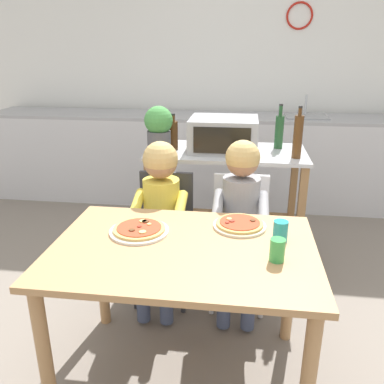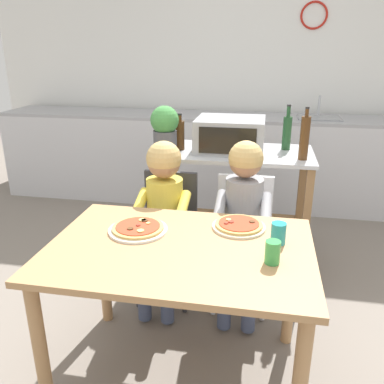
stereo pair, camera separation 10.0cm
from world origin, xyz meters
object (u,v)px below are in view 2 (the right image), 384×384
Objects in this scene: dining_chair_left at (168,227)px; child_in_grey_shirt at (243,209)px; child_in_yellow_shirt at (163,204)px; pizza_plate_cream at (239,225)px; bottle_tall_green_wine at (180,135)px; potted_herb_plant at (165,128)px; bottle_clear_vinegar at (305,138)px; bottle_dark_olive_oil at (287,132)px; drinking_cup_teal at (278,233)px; toaster_oven at (230,135)px; kitchen_island_cart at (232,190)px; pizza_plate_white at (138,229)px; dining_chair_right at (243,232)px; dining_table at (180,267)px; drinking_cup_green at (273,252)px.

child_in_grey_shirt reaches higher than dining_chair_left.
child_in_yellow_shirt is 0.59m from pizza_plate_cream.
dining_chair_left is 3.10× the size of pizza_plate_cream.
potted_herb_plant is (-0.07, -0.13, 0.07)m from bottle_tall_green_wine.
child_in_grey_shirt is (-0.35, -0.44, -0.34)m from bottle_clear_vinegar.
bottle_dark_olive_oil reaches higher than pizza_plate_cream.
drinking_cup_teal is at bearing -68.85° from child_in_grey_shirt.
toaster_oven is 0.45× the size of child_in_yellow_shirt.
bottle_clear_vinegar is at bearing -16.63° from kitchen_island_cart.
kitchen_island_cart is 0.69m from child_in_yellow_shirt.
pizza_plate_white is (-0.82, -0.91, -0.28)m from bottle_clear_vinegar.
dining_chair_right reaches higher than pizza_plate_cream.
kitchen_island_cart is at bearing 19.07° from potted_herb_plant.
kitchen_island_cart is 4.20× the size of pizza_plate_cream.
dining_chair_left is at bearing 90.00° from child_in_yellow_shirt.
dining_chair_right is 0.53m from child_in_yellow_shirt.
potted_herb_plant is 0.27× the size of dining_table.
potted_herb_plant reaches higher than dining_table.
dining_table is 4.53× the size of pizza_plate_cream.
dining_chair_left is at bearing -141.09° from bottle_dark_olive_oil.
child_in_grey_shirt is at bearing 44.89° from pizza_plate_white.
bottle_clear_vinegar reaches higher than potted_herb_plant.
bottle_tall_green_wine is at bearing 91.53° from child_in_yellow_shirt.
bottle_tall_green_wine is 1.22m from dining_table.
bottle_tall_green_wine is 0.79× the size of potted_herb_plant.
child_in_grey_shirt reaches higher than child_in_yellow_shirt.
potted_herb_plant is (-0.45, -0.16, 0.46)m from kitchen_island_cart.
bottle_dark_olive_oil is at bearing 18.49° from potted_herb_plant.
drinking_cup_teal is at bearing -72.95° from toaster_oven.
child_in_grey_shirt is at bearing 67.39° from dining_table.
pizza_plate_cream is 0.35m from drinking_cup_green.
bottle_dark_olive_oil is 1.20× the size of pizza_plate_cream.
child_in_yellow_shirt reaches higher than drinking_cup_green.
drinking_cup_green is at bearing -61.77° from bottle_tall_green_wine.
toaster_oven is 1.63× the size of pizza_plate_white.
bottle_dark_olive_oil is at bearing 69.01° from dining_table.
toaster_oven is at bearing 98.54° from pizza_plate_cream.
drinking_cup_teal is (0.19, -0.13, 0.04)m from pizza_plate_cream.
bottle_tall_green_wine is at bearing -174.86° from toaster_oven.
dining_chair_right is at bearing 89.98° from pizza_plate_cream.
child_in_yellow_shirt reaches higher than dining_chair_left.
drinking_cup_teal is at bearing 81.88° from drinking_cup_green.
bottle_dark_olive_oil is 1.20m from drinking_cup_teal.
dining_table is 0.44m from drinking_cup_green.
child_in_yellow_shirt is (0.09, -0.43, -0.37)m from potted_herb_plant.
drinking_cup_teal is (0.33, -1.06, -0.22)m from toaster_oven.
potted_herb_plant is 1.13× the size of pizza_plate_white.
drinking_cup_green reaches higher than pizza_plate_white.
toaster_oven reaches higher than drinking_cup_teal.
bottle_tall_green_wine reaches higher than drinking_cup_teal.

